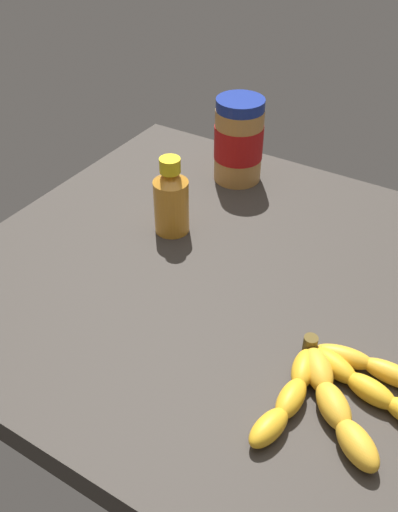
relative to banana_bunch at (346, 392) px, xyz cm
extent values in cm
cube|color=#38332D|center=(14.48, 28.30, -4.05)|extent=(80.35, 79.72, 4.91)
ellipsoid|color=gold|center=(0.84, 6.08, -0.04)|extent=(7.20, 4.42, 3.11)
ellipsoid|color=gold|center=(-4.47, 5.52, -0.04)|extent=(6.72, 3.13, 3.11)
ellipsoid|color=gold|center=(-9.79, 6.05, -0.04)|extent=(7.19, 4.38, 3.11)
ellipsoid|color=gold|center=(1.43, 4.32, 0.20)|extent=(7.91, 7.19, 3.59)
ellipsoid|color=gold|center=(-2.91, 0.56, 0.20)|extent=(7.63, 7.63, 3.59)
ellipsoid|color=gold|center=(-6.67, -3.78, 0.20)|extent=(7.19, 7.91, 3.59)
ellipsoid|color=gold|center=(3.52, 2.83, -0.08)|extent=(5.19, 7.72, 3.05)
ellipsoid|color=gold|center=(1.99, -2.64, -0.08)|extent=(4.49, 7.60, 3.05)
ellipsoid|color=gold|center=(5.74, 2.29, -0.17)|extent=(4.19, 8.41, 2.85)
ellipsoid|color=gold|center=(6.21, -4.09, -0.17)|extent=(3.07, 8.11, 2.85)
cylinder|color=brown|center=(4.93, 6.94, 0.20)|extent=(2.00, 2.00, 3.00)
cylinder|color=#BF8442|center=(42.26, 38.65, 5.89)|extent=(9.62, 9.62, 14.98)
cylinder|color=#B71414|center=(42.26, 38.65, 6.64)|extent=(9.81, 9.81, 6.74)
cylinder|color=navy|center=(42.26, 38.65, 14.47)|extent=(9.47, 9.47, 2.17)
cylinder|color=orange|center=(19.81, 39.84, 3.41)|extent=(6.23, 6.23, 10.01)
cone|color=orange|center=(19.81, 39.84, 9.38)|extent=(6.23, 6.23, 1.93)
cylinder|color=yellow|center=(19.81, 39.84, 11.61)|extent=(3.62, 3.62, 2.53)
camera|label=1|loc=(-47.34, -7.26, 57.14)|focal=38.72mm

